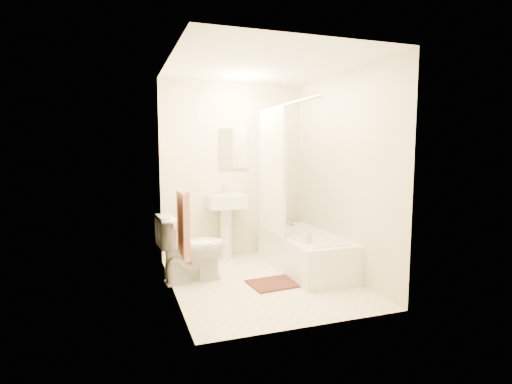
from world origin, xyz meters
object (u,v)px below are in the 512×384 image
object	(u,v)px
sink	(226,224)
soap_bottle	(307,236)
bathtub	(304,251)
bath_mat	(275,283)
toilet	(192,248)

from	to	relation	value
sink	soap_bottle	xyz separation A→B (m)	(0.63, -1.21, 0.04)
sink	bathtub	world-z (taller)	sink
bathtub	soap_bottle	size ratio (longest dim) A/B	9.24
sink	bath_mat	size ratio (longest dim) A/B	1.69
bath_mat	toilet	bearing A→B (deg)	153.04
bath_mat	soap_bottle	xyz separation A→B (m)	(0.38, -0.03, 0.51)
bath_mat	soap_bottle	world-z (taller)	soap_bottle
toilet	bath_mat	size ratio (longest dim) A/B	1.35
toilet	bathtub	world-z (taller)	toilet
bathtub	soap_bottle	distance (m)	0.57
sink	toilet	bearing A→B (deg)	-127.80
sink	bathtub	bearing A→B (deg)	-42.21
bathtub	bath_mat	xyz separation A→B (m)	(-0.56, -0.42, -0.21)
bathtub	bath_mat	world-z (taller)	bathtub
toilet	bath_mat	bearing A→B (deg)	-121.93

